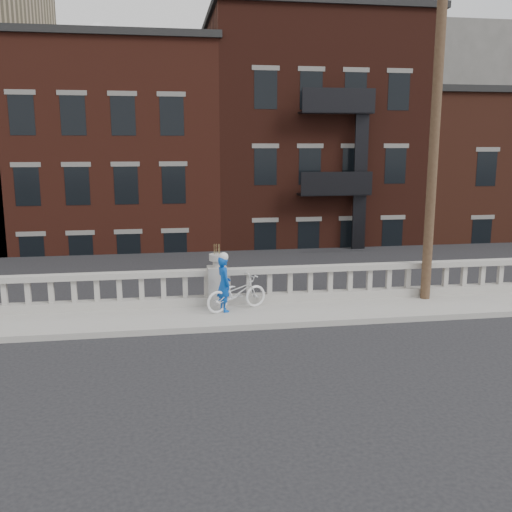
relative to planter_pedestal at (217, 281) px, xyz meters
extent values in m
plane|color=black|center=(0.00, -3.95, -0.83)|extent=(120.00, 120.00, 0.00)
cube|color=gray|center=(0.00, -0.95, -0.76)|extent=(32.00, 2.20, 0.15)
cube|color=gray|center=(0.00, 0.00, -0.56)|extent=(28.00, 0.34, 0.25)
cube|color=gray|center=(0.00, 0.00, 0.27)|extent=(28.00, 0.34, 0.16)
cube|color=gray|center=(0.00, 0.00, -0.13)|extent=(0.55, 0.55, 1.10)
cylinder|color=gray|center=(0.00, 0.00, 0.52)|extent=(0.24, 0.24, 0.20)
cylinder|color=gray|center=(0.00, 0.00, 0.70)|extent=(0.44, 0.44, 0.18)
cube|color=#605E59|center=(0.00, 0.35, -3.26)|extent=(36.00, 0.50, 5.15)
cube|color=black|center=(0.00, 22.00, -6.08)|extent=(80.00, 44.00, 0.50)
cube|color=#595651|center=(-2.00, 4.50, -3.83)|extent=(16.00, 7.00, 4.00)
cube|color=#595651|center=(22.00, 29.00, 3.17)|extent=(14.00, 14.00, 18.00)
cube|color=#4B1F15|center=(-4.00, 16.00, 1.17)|extent=(10.00, 14.00, 14.00)
cube|color=black|center=(-4.00, 16.00, 8.32)|extent=(10.30, 14.30, 0.30)
cube|color=#3A170F|center=(6.00, 16.00, 1.92)|extent=(10.00, 14.00, 15.50)
cube|color=black|center=(6.00, 16.00, 9.82)|extent=(10.30, 14.30, 0.30)
cube|color=#4C2317|center=(16.00, 16.00, 0.17)|extent=(10.00, 14.00, 12.00)
cube|color=black|center=(16.00, 16.00, 6.32)|extent=(10.30, 14.30, 0.30)
cylinder|color=#422D1E|center=(6.20, -0.35, 4.32)|extent=(0.28, 0.28, 10.00)
imported|color=white|center=(0.47, -0.65, -0.20)|extent=(1.95, 1.30, 0.97)
imported|color=#0B45AC|center=(0.12, -0.70, 0.09)|extent=(0.50, 0.64, 1.54)
camera|label=1|loc=(-1.43, -15.83, 3.87)|focal=40.00mm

